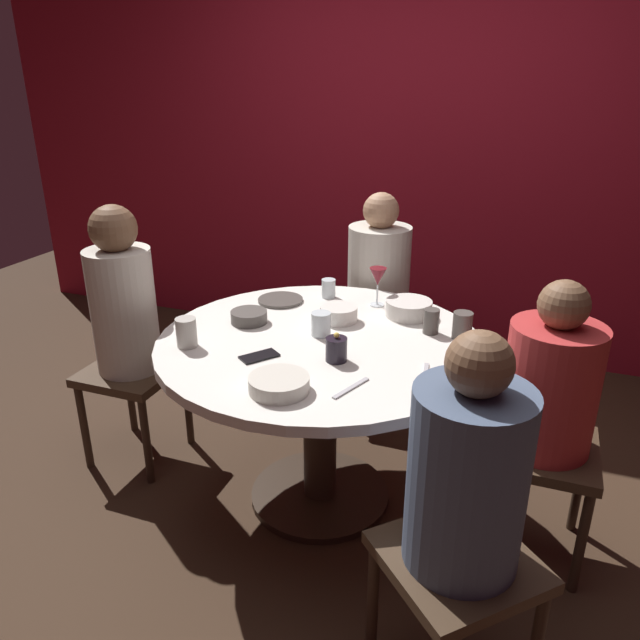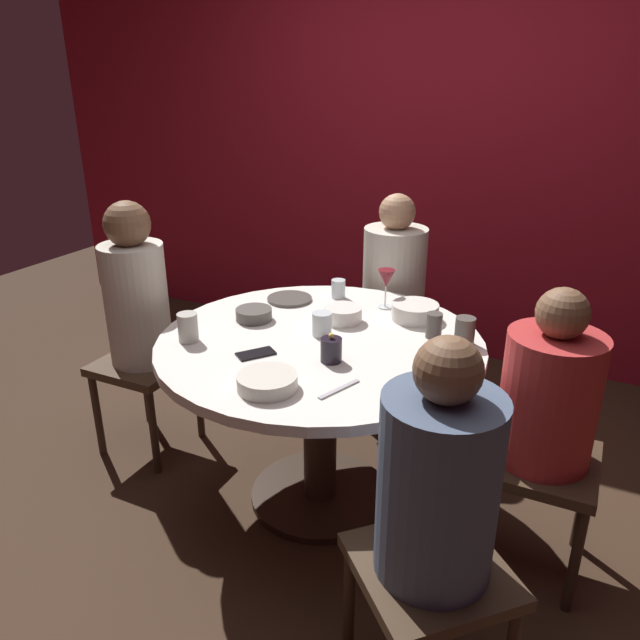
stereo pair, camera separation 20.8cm
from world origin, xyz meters
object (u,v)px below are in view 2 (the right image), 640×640
at_px(candle_holder, 331,350).
at_px(cup_far_edge, 465,331).
at_px(dining_table, 320,376).
at_px(bowl_serving_large, 415,312).
at_px(cup_by_left_diner, 188,327).
at_px(wine_glass, 386,280).
at_px(seated_diner_front_right, 437,493).
at_px(dinner_plate, 290,299).
at_px(bowl_sauce_side, 343,314).
at_px(bowl_salad_center, 254,314).
at_px(seated_diner_right, 548,404).
at_px(seated_diner_back, 394,282).
at_px(cup_near_candle, 338,289).
at_px(bowl_small_white, 267,382).
at_px(seated_diner_left, 137,304).
at_px(cup_center_front, 434,325).
at_px(cell_phone, 256,354).
at_px(cup_by_right_diner, 322,324).

bearing_deg(candle_holder, cup_far_edge, 42.16).
xyz_separation_m(dining_table, bowl_serving_large, (0.27, 0.36, 0.20)).
xyz_separation_m(bowl_serving_large, cup_by_left_diner, (-0.72, -0.60, 0.02)).
bearing_deg(wine_glass, seated_diner_front_right, -63.34).
height_order(wine_glass, dinner_plate, wine_glass).
bearing_deg(cup_far_edge, bowl_sauce_side, 179.34).
xyz_separation_m(seated_diner_front_right, dinner_plate, (-0.98, 0.99, 0.05)).
xyz_separation_m(dining_table, wine_glass, (0.11, 0.43, 0.29)).
bearing_deg(cup_by_left_diner, bowl_salad_center, 69.02).
bearing_deg(candle_holder, seated_diner_right, 12.24).
bearing_deg(cup_by_left_diner, wine_glass, 50.19).
relative_size(seated_diner_front_right, bowl_salad_center, 7.59).
bearing_deg(seated_diner_back, bowl_sauce_side, 0.69).
relative_size(seated_diner_back, cup_near_candle, 13.71).
height_order(bowl_serving_large, bowl_small_white, bowl_serving_large).
xyz_separation_m(wine_glass, bowl_small_white, (-0.09, -0.87, -0.10)).
height_order(seated_diner_left, cup_center_front, seated_diner_left).
height_order(dinner_plate, cell_phone, dinner_plate).
distance_m(bowl_sauce_side, cup_center_front, 0.39).
distance_m(seated_diner_back, bowl_sauce_side, 0.67).
bearing_deg(candle_holder, seated_diner_back, 96.78).
xyz_separation_m(cell_phone, cup_near_candle, (0.02, 0.69, 0.04)).
bearing_deg(cup_near_candle, cup_far_edge, -21.99).
relative_size(seated_diner_front_right, cup_far_edge, 10.68).
bearing_deg(seated_diner_front_right, bowl_serving_large, -24.12).
height_order(bowl_small_white, cup_by_left_diner, cup_by_left_diner).
relative_size(seated_diner_left, bowl_serving_large, 6.18).
distance_m(seated_diner_left, seated_diner_back, 1.27).
relative_size(dining_table, dinner_plate, 6.28).
distance_m(bowl_serving_large, cup_by_right_diner, 0.43).
distance_m(seated_diner_front_right, candle_holder, 0.74).
height_order(cup_by_right_diner, cup_center_front, cup_center_front).
relative_size(seated_diner_right, bowl_small_white, 5.45).
height_order(cup_near_candle, cup_by_right_diner, cup_by_right_diner).
distance_m(wine_glass, cup_center_front, 0.37).
bearing_deg(cup_center_front, bowl_small_white, -120.02).
xyz_separation_m(seated_diner_front_right, wine_glass, (-0.55, 1.09, 0.17)).
height_order(wine_glass, cup_center_front, wine_glass).
bearing_deg(bowl_serving_large, seated_diner_front_right, -69.12).
distance_m(wine_glass, cup_by_right_diner, 0.42).
distance_m(seated_diner_right, cup_by_right_diner, 0.88).
bearing_deg(dinner_plate, seated_diner_front_right, -45.42).
relative_size(seated_diner_front_right, cup_by_left_diner, 10.18).
bearing_deg(cup_far_edge, cell_phone, -147.20).
xyz_separation_m(dining_table, candle_holder, (0.12, -0.16, 0.21)).
distance_m(candle_holder, dinner_plate, 0.66).
xyz_separation_m(bowl_small_white, cup_center_front, (0.38, 0.65, 0.03)).
xyz_separation_m(seated_diner_back, bowl_sauce_side, (0.01, -0.67, 0.06)).
bearing_deg(wine_glass, seated_diner_right, -30.02).
xyz_separation_m(cup_near_candle, cup_by_right_diner, (0.12, -0.43, 0.00)).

